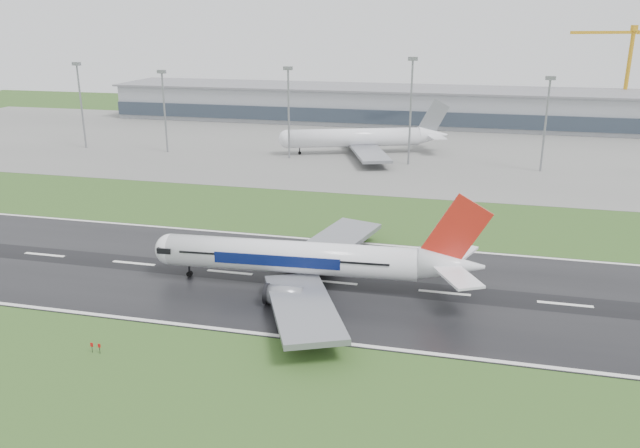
# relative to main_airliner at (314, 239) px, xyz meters

# --- Properties ---
(ground) EXTENTS (520.00, 520.00, 0.00)m
(ground) POSITION_rel_main_airliner_xyz_m (-16.92, 2.14, -8.84)
(ground) COLOR #2A4B1B
(ground) RESTS_ON ground
(runway) EXTENTS (400.00, 45.00, 0.10)m
(runway) POSITION_rel_main_airliner_xyz_m (-16.92, 2.14, -8.79)
(runway) COLOR black
(runway) RESTS_ON ground
(apron) EXTENTS (400.00, 130.00, 0.08)m
(apron) POSITION_rel_main_airliner_xyz_m (-16.92, 127.14, -8.80)
(apron) COLOR slate
(apron) RESTS_ON ground
(terminal) EXTENTS (240.00, 36.00, 15.00)m
(terminal) POSITION_rel_main_airliner_xyz_m (-16.92, 187.14, -1.34)
(terminal) COLOR gray
(terminal) RESTS_ON ground
(main_airliner) EXTENTS (62.57, 59.93, 17.48)m
(main_airliner) POSITION_rel_main_airliner_xyz_m (0.00, 0.00, 0.00)
(main_airliner) COLOR white
(main_airliner) RESTS_ON runway
(parked_airliner) EXTENTS (76.82, 74.27, 17.95)m
(parked_airliner) POSITION_rel_main_airliner_xyz_m (-11.77, 116.06, 0.21)
(parked_airliner) COLOR white
(parked_airliner) RESTS_ON apron
(tower_crane) EXTENTS (40.26, 19.92, 42.70)m
(tower_crane) POSITION_rel_main_airliner_xyz_m (90.02, 202.14, 12.51)
(tower_crane) COLOR orange
(tower_crane) RESTS_ON ground
(runway_sign) EXTENTS (2.31, 0.58, 1.04)m
(runway_sign) POSITION_rel_main_airliner_xyz_m (3.27, -22.52, -8.32)
(runway_sign) COLOR black
(runway_sign) RESTS_ON ground
(floodmast_0) EXTENTS (0.64, 0.64, 29.56)m
(floodmast_0) POSITION_rel_main_airliner_xyz_m (-111.93, 102.14, 5.94)
(floodmast_0) COLOR gray
(floodmast_0) RESTS_ON ground
(floodmast_1) EXTENTS (0.64, 0.64, 27.47)m
(floodmast_1) POSITION_rel_main_airliner_xyz_m (-79.23, 102.14, 4.90)
(floodmast_1) COLOR gray
(floodmast_1) RESTS_ON ground
(floodmast_2) EXTENTS (0.64, 0.64, 29.40)m
(floodmast_2) POSITION_rel_main_airliner_xyz_m (-34.00, 102.14, 5.86)
(floodmast_2) COLOR gray
(floodmast_2) RESTS_ON ground
(floodmast_3) EXTENTS (0.64, 0.64, 32.99)m
(floodmast_3) POSITION_rel_main_airliner_xyz_m (6.48, 102.14, 7.66)
(floodmast_3) COLOR gray
(floodmast_3) RESTS_ON ground
(floodmast_4) EXTENTS (0.64, 0.64, 27.99)m
(floodmast_4) POSITION_rel_main_airliner_xyz_m (47.66, 102.14, 5.16)
(floodmast_4) COLOR gray
(floodmast_4) RESTS_ON ground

